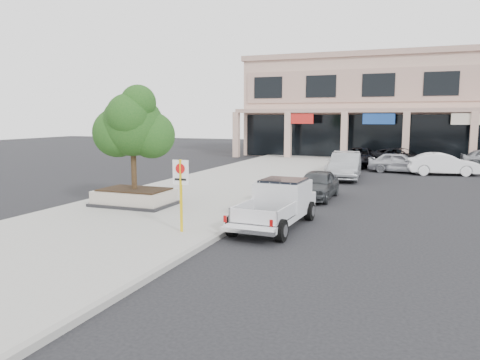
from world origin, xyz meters
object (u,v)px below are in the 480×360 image
(pickup_truck, at_px, (275,205))
(lot_car_a, at_px, (399,162))
(no_parking_sign, at_px, (181,186))
(curb_car_c, at_px, (344,164))
(lot_car_b, at_px, (443,164))
(planter_tree, at_px, (137,126))
(curb_car_a, at_px, (317,184))
(lot_car_d, at_px, (401,157))
(planter, at_px, (135,197))
(curb_car_d, at_px, (359,157))
(curb_car_b, at_px, (345,166))

(pickup_truck, xyz_separation_m, lot_car_a, (3.20, 18.33, -0.10))
(no_parking_sign, xyz_separation_m, pickup_truck, (2.41, 2.19, -0.84))
(curb_car_c, bearing_deg, lot_car_a, 35.87)
(lot_car_b, bearing_deg, curb_car_c, 99.41)
(planter_tree, relative_size, curb_car_c, 0.79)
(curb_car_c, bearing_deg, lot_car_b, 17.47)
(curb_car_a, xyz_separation_m, curb_car_c, (-0.25, 9.41, 0.07))
(pickup_truck, relative_size, lot_car_d, 0.97)
(planter, xyz_separation_m, lot_car_b, (12.31, 16.82, 0.24))
(no_parking_sign, distance_m, lot_car_d, 25.04)
(planter_tree, distance_m, no_parking_sign, 5.47)
(curb_car_c, relative_size, curb_car_d, 0.98)
(curb_car_b, relative_size, lot_car_b, 1.10)
(pickup_truck, height_order, curb_car_a, pickup_truck)
(no_parking_sign, distance_m, curb_car_d, 23.66)
(pickup_truck, height_order, curb_car_d, pickup_truck)
(pickup_truck, relative_size, curb_car_c, 0.99)
(curb_car_a, bearing_deg, planter, -141.89)
(lot_car_a, xyz_separation_m, lot_car_b, (2.72, -0.38, 0.03))
(no_parking_sign, xyz_separation_m, curb_car_b, (2.75, 15.75, -0.84))
(planter, height_order, curb_car_c, curb_car_c)
(lot_car_d, bearing_deg, curb_car_a, -173.11)
(lot_car_a, distance_m, lot_car_d, 3.86)
(planter, distance_m, curb_car_c, 15.77)
(curb_car_b, xyz_separation_m, curb_car_d, (-0.16, 7.75, -0.08))
(curb_car_a, distance_m, lot_car_b, 13.11)
(pickup_truck, distance_m, curb_car_d, 21.31)
(no_parking_sign, distance_m, lot_car_b, 21.82)
(pickup_truck, height_order, lot_car_d, pickup_truck)
(curb_car_d, distance_m, lot_car_a, 4.24)
(no_parking_sign, height_order, curb_car_d, no_parking_sign)
(curb_car_b, distance_m, lot_car_d, 9.10)
(curb_car_b, height_order, lot_car_b, curb_car_b)
(planter_tree, height_order, no_parking_sign, planter_tree)
(lot_car_b, bearing_deg, lot_car_a, 69.94)
(lot_car_d, bearing_deg, planter, 173.17)
(planter, distance_m, curb_car_d, 21.23)
(curb_car_b, height_order, curb_car_c, curb_car_b)
(planter, height_order, no_parking_sign, no_parking_sign)
(curb_car_c, distance_m, lot_car_a, 4.29)
(planter_tree, relative_size, curb_car_d, 0.78)
(curb_car_d, bearing_deg, planter_tree, -106.87)
(lot_car_a, bearing_deg, curb_car_a, 169.54)
(planter, relative_size, lot_car_a, 0.79)
(no_parking_sign, relative_size, curb_car_a, 0.59)
(curb_car_a, height_order, lot_car_b, lot_car_b)
(planter_tree, bearing_deg, no_parking_sign, -42.12)
(no_parking_sign, relative_size, curb_car_d, 0.45)
(curb_car_a, xyz_separation_m, lot_car_a, (3.04, 12.15, 0.02))
(planter, bearing_deg, curb_car_b, 61.61)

